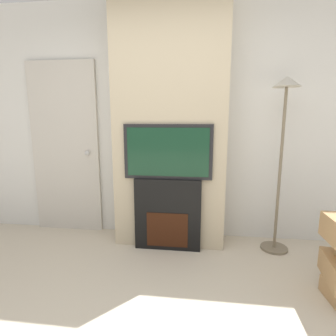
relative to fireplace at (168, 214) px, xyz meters
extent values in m
cube|color=silver|center=(0.00, 0.41, 0.97)|extent=(6.00, 0.06, 2.70)
cube|color=#BCAD8E|center=(0.00, 0.19, 0.97)|extent=(1.19, 0.38, 2.70)
cube|color=black|center=(0.00, 0.00, 0.00)|extent=(0.70, 0.14, 0.77)
cube|color=#33160A|center=(0.00, -0.07, -0.15)|extent=(0.44, 0.01, 0.37)
cube|color=black|center=(0.00, 0.00, 0.67)|extent=(0.91, 0.06, 0.56)
cube|color=#143823|center=(0.00, -0.03, 0.67)|extent=(0.84, 0.01, 0.50)
cylinder|color=#726651|center=(1.15, 0.10, -0.37)|extent=(0.28, 0.28, 0.03)
cylinder|color=#726651|center=(1.15, 0.10, 0.48)|extent=(0.03, 0.03, 1.67)
cone|color=#B7B2A3|center=(1.15, 0.10, 1.36)|extent=(0.26, 0.26, 0.10)
cube|color=#BCB7AD|center=(-1.31, 0.36, 0.65)|extent=(0.85, 0.04, 2.06)
sphere|color=silver|center=(-1.02, 0.32, 0.60)|extent=(0.06, 0.06, 0.06)
camera|label=1|loc=(0.34, -2.65, 1.00)|focal=28.00mm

